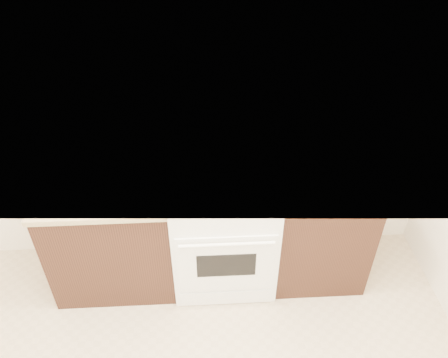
{
  "coord_description": "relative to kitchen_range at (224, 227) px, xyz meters",
  "views": [
    {
      "loc": [
        0.22,
        -0.97,
        2.82
      ],
      "look_at": [
        0.35,
        1.37,
        1.0
      ],
      "focal_mm": 35.0,
      "sensor_mm": 36.0,
      "label": 1
    }
  ],
  "objects": [
    {
      "name": "roasting_pan",
      "position": [
        -0.13,
        -0.12,
        0.5
      ],
      "size": [
        0.35,
        0.28,
        0.11
      ],
      "color": "black",
      "rests_on": "kitchen_range"
    },
    {
      "name": "mixing_bowl",
      "position": [
        0.02,
        -0.08,
        0.55
      ],
      "size": [
        0.44,
        0.44,
        0.24
      ],
      "color": "silver",
      "rests_on": "kitchen_range"
    },
    {
      "name": "kitchen_range",
      "position": [
        0.0,
        0.0,
        0.0
      ],
      "size": [
        0.78,
        0.73,
        1.22
      ],
      "color": "white",
      "rests_on": "ground"
    },
    {
      "name": "baking_sheet",
      "position": [
        -0.16,
        0.08,
        0.47
      ],
      "size": [
        0.44,
        0.35,
        0.06
      ],
      "color": "black",
      "rests_on": "kitchen_range"
    },
    {
      "name": "counter_left",
      "position": [
        -0.83,
        0.01,
        -0.03
      ],
      "size": [
        0.93,
        0.67,
        0.92
      ],
      "color": "black",
      "rests_on": "ground"
    },
    {
      "name": "blue_ladle",
      "position": [
        0.33,
        -0.27,
        0.49
      ],
      "size": [
        0.11,
        0.28,
        0.1
      ],
      "color": "#9AD3E6",
      "rests_on": "kitchen_range"
    },
    {
      "name": "spice_jars",
      "position": [
        -0.98,
        0.14,
        0.49
      ],
      "size": [
        0.39,
        0.23,
        0.13
      ],
      "color": "#BFB28C",
      "rests_on": "counter_left"
    },
    {
      "name": "counter_right",
      "position": [
        0.73,
        0.01,
        -0.03
      ],
      "size": [
        0.73,
        0.67,
        0.92
      ],
      "color": "black",
      "rests_on": "ground"
    },
    {
      "name": "room_shell",
      "position": [
        -0.35,
        -1.42,
        1.21
      ],
      "size": [
        4.1,
        3.6,
        2.75
      ],
      "color": "white",
      "rests_on": "ground"
    },
    {
      "name": "wooden_spoon",
      "position": [
        -0.01,
        -0.11,
        0.46
      ],
      "size": [
        0.04,
        0.25,
        0.04
      ],
      "color": "#A6814C",
      "rests_on": "kitchen_range"
    }
  ]
}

